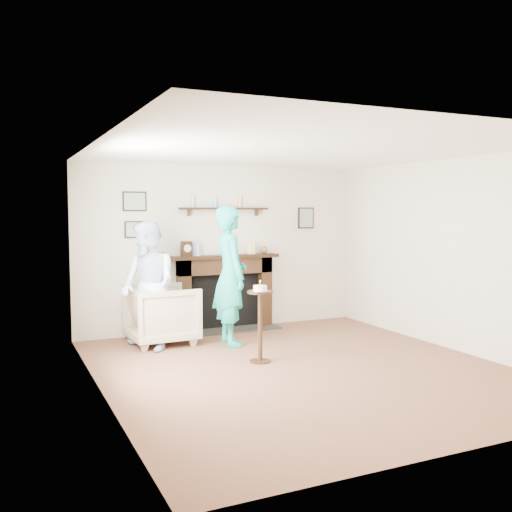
{
  "coord_description": "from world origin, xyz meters",
  "views": [
    {
      "loc": [
        -3.17,
        -5.64,
        1.81
      ],
      "look_at": [
        -0.17,
        0.9,
        1.24
      ],
      "focal_mm": 40.0,
      "sensor_mm": 36.0,
      "label": 1
    }
  ],
  "objects_px": {
    "armchair": "(163,343)",
    "pedestal_table": "(260,312)",
    "woman": "(230,344)",
    "man": "(149,350)"
  },
  "relations": [
    {
      "from": "armchair",
      "to": "woman",
      "type": "xyz_separation_m",
      "value": [
        0.83,
        -0.44,
        0.0
      ]
    },
    {
      "from": "armchair",
      "to": "woman",
      "type": "distance_m",
      "value": 0.93
    },
    {
      "from": "woman",
      "to": "man",
      "type": "bearing_deg",
      "value": 85.26
    },
    {
      "from": "man",
      "to": "woman",
      "type": "bearing_deg",
      "value": 61.28
    },
    {
      "from": "woman",
      "to": "pedestal_table",
      "type": "xyz_separation_m",
      "value": [
        -0.02,
        -0.99,
        0.61
      ]
    },
    {
      "from": "man",
      "to": "woman",
      "type": "distance_m",
      "value": 1.09
    },
    {
      "from": "man",
      "to": "pedestal_table",
      "type": "relative_size",
      "value": 1.71
    },
    {
      "from": "armchair",
      "to": "pedestal_table",
      "type": "height_order",
      "value": "pedestal_table"
    },
    {
      "from": "armchair",
      "to": "pedestal_table",
      "type": "xyz_separation_m",
      "value": [
        0.81,
        -1.43,
        0.61
      ]
    },
    {
      "from": "woman",
      "to": "pedestal_table",
      "type": "bearing_deg",
      "value": -177.03
    }
  ]
}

